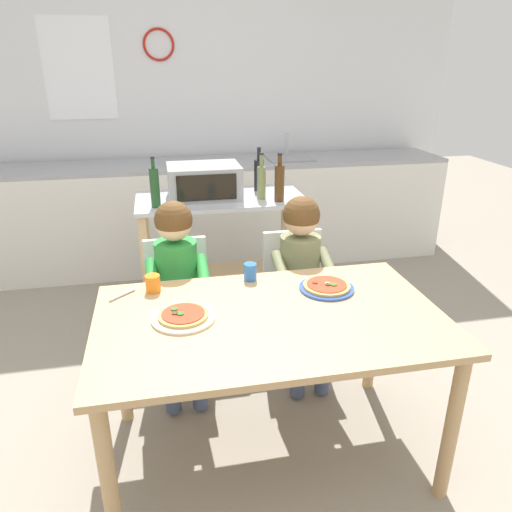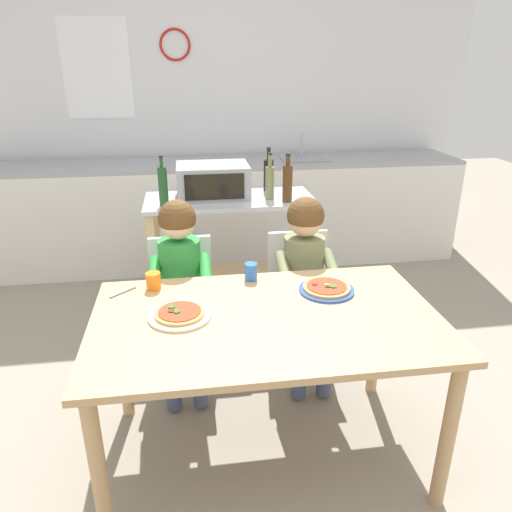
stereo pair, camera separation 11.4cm
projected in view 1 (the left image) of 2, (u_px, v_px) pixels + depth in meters
ground_plane at (233, 333)px, 3.28m from camera, size 10.98×10.98×0.00m
back_wall_tiled at (200, 104)px, 4.31m from camera, size 4.66×0.14×2.70m
kitchen_counter at (209, 213)px, 4.28m from camera, size 4.19×0.60×1.11m
kitchen_island_cart at (222, 240)px, 3.25m from camera, size 1.09×0.55×0.89m
toaster_oven at (204, 181)px, 3.09m from camera, size 0.46×0.35×0.21m
bottle_squat_spirits at (261, 181)px, 3.06m from camera, size 0.06×0.06×0.29m
bottle_tall_green_wine at (279, 182)px, 3.00m from camera, size 0.06×0.06×0.30m
bottle_slim_sauce at (259, 174)px, 3.25m from camera, size 0.07×0.07×0.29m
bottle_brown_beer at (155, 187)px, 2.88m from camera, size 0.06×0.06×0.31m
dining_table at (270, 335)px, 2.04m from camera, size 1.45×0.87×0.74m
dining_chair_left at (179, 302)px, 2.67m from camera, size 0.36×0.36×0.81m
dining_chair_right at (295, 292)px, 2.79m from camera, size 0.36×0.36×0.81m
child_in_green_shirt at (178, 278)px, 2.48m from camera, size 0.32×0.42×1.05m
child_in_olive_shirt at (302, 268)px, 2.60m from camera, size 0.32×0.42×1.04m
pizza_plate_cream at (183, 316)px, 1.98m from camera, size 0.26×0.26×0.03m
pizza_plate_blue_rimmed at (327, 287)px, 2.23m from camera, size 0.26×0.26×0.03m
drinking_cup_orange at (153, 283)px, 2.21m from camera, size 0.07×0.07×0.08m
drinking_cup_blue at (250, 272)px, 2.32m from camera, size 0.06×0.06×0.08m
serving_spoon at (122, 295)px, 2.17m from camera, size 0.11×0.10×0.01m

